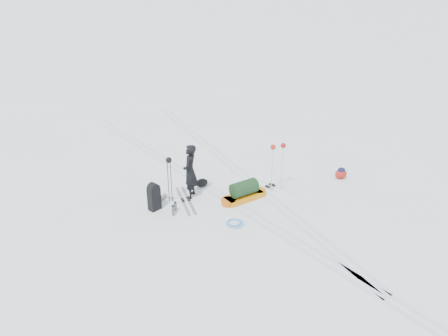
{
  "coord_description": "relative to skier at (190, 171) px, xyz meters",
  "views": [
    {
      "loc": [
        -6.16,
        -8.76,
        6.06
      ],
      "look_at": [
        -0.03,
        0.36,
        0.95
      ],
      "focal_mm": 35.0,
      "sensor_mm": 36.0,
      "label": 1
    }
  ],
  "objects": [
    {
      "name": "ground",
      "position": [
        0.77,
        -0.97,
        -0.8
      ],
      "size": [
        200.0,
        200.0,
        0.0
      ],
      "primitive_type": "plane",
      "color": "white",
      "rests_on": "ground"
    },
    {
      "name": "snow_hill_backdrop",
      "position": [
        63.46,
        83.05,
        -69.82
      ],
      "size": [
        359.5,
        192.0,
        162.45
      ],
      "color": "white",
      "rests_on": "ground"
    },
    {
      "name": "ski_tracks",
      "position": [
        1.39,
        -0.1,
        -0.79
      ],
      "size": [
        3.38,
        17.97,
        0.01
      ],
      "color": "silver",
      "rests_on": "ground"
    },
    {
      "name": "skier",
      "position": [
        0.0,
        0.0,
        0.0
      ],
      "size": [
        0.68,
        0.68,
        1.6
      ],
      "primitive_type": "imported",
      "rotation": [
        0.0,
        0.0,
        3.91
      ],
      "color": "black",
      "rests_on": "ground"
    },
    {
      "name": "pulk_sled",
      "position": [
        1.18,
        -0.98,
        -0.58
      ],
      "size": [
        1.48,
        0.49,
        0.57
      ],
      "rotation": [
        0.0,
        0.0,
        0.0
      ],
      "color": "orange",
      "rests_on": "ground"
    },
    {
      "name": "expedition_rucksack",
      "position": [
        -1.14,
        -0.04,
        -0.43
      ],
      "size": [
        0.76,
        0.66,
        0.8
      ],
      "rotation": [
        0.0,
        0.0,
        0.21
      ],
      "color": "black",
      "rests_on": "ground"
    },
    {
      "name": "ski_poles_black",
      "position": [
        -0.6,
        0.09,
        0.3
      ],
      "size": [
        0.18,
        0.17,
        1.35
      ],
      "rotation": [
        0.0,
        0.0,
        0.33
      ],
      "color": "black",
      "rests_on": "ground"
    },
    {
      "name": "ski_poles_silver",
      "position": [
        2.28,
        -1.08,
        0.45
      ],
      "size": [
        0.47,
        0.22,
        1.49
      ],
      "rotation": [
        0.0,
        0.0,
        -0.05
      ],
      "color": "silver",
      "rests_on": "ground"
    },
    {
      "name": "touring_skis_grey",
      "position": [
        -0.25,
        -0.14,
        -0.78
      ],
      "size": [
        0.72,
        1.69,
        0.06
      ],
      "rotation": [
        0.0,
        0.0,
        1.29
      ],
      "color": "#94969C",
      "rests_on": "ground"
    },
    {
      "name": "touring_skis_white",
      "position": [
        2.27,
        -0.83,
        -0.78
      ],
      "size": [
        0.7,
        1.93,
        0.07
      ],
      "rotation": [
        0.0,
        0.0,
        -1.35
      ],
      "color": "white",
      "rests_on": "ground"
    },
    {
      "name": "rope_coil",
      "position": [
        0.2,
        -1.92,
        -0.77
      ],
      "size": [
        0.6,
        0.6,
        0.06
      ],
      "rotation": [
        0.0,
        0.0,
        0.38
      ],
      "color": "#5B9FDE",
      "rests_on": "ground"
    },
    {
      "name": "small_daypack",
      "position": [
        4.5,
        -1.58,
        -0.63
      ],
      "size": [
        0.5,
        0.45,
        0.35
      ],
      "rotation": [
        0.0,
        0.0,
        -0.42
      ],
      "color": "maroon",
      "rests_on": "ground"
    },
    {
      "name": "thermos_pair",
      "position": [
        -0.84,
        -0.57,
        -0.65
      ],
      "size": [
        0.24,
        0.25,
        0.31
      ],
      "rotation": [
        0.0,
        0.0,
        0.03
      ],
      "color": "#515458",
      "rests_on": "ground"
    },
    {
      "name": "stuff_sack",
      "position": [
        0.6,
        0.37,
        -0.68
      ],
      "size": [
        0.42,
        0.34,
        0.24
      ],
      "rotation": [
        0.0,
        0.0,
        -0.15
      ],
      "color": "black",
      "rests_on": "ground"
    }
  ]
}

